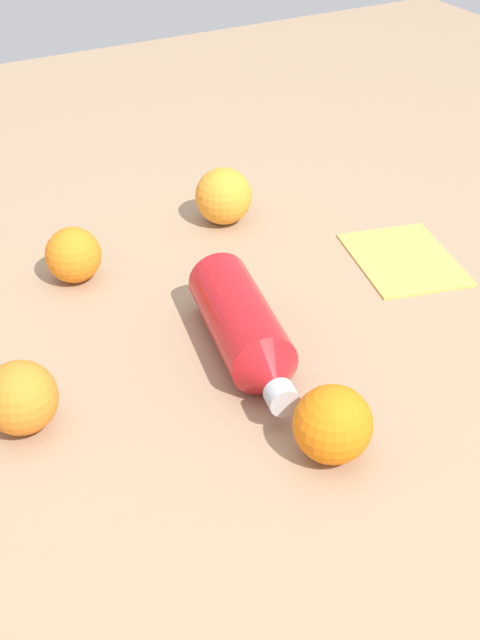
% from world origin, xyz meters
% --- Properties ---
extents(ground_plane, '(2.40, 2.40, 0.00)m').
position_xyz_m(ground_plane, '(0.00, 0.00, 0.00)').
color(ground_plane, '#9E7F60').
extents(water_bottle, '(0.26, 0.12, 0.08)m').
position_xyz_m(water_bottle, '(0.02, 0.01, 0.04)').
color(water_bottle, red).
rests_on(water_bottle, ground_plane).
extents(orange_0, '(0.07, 0.07, 0.07)m').
position_xyz_m(orange_0, '(0.28, 0.12, 0.04)').
color(orange_0, orange).
rests_on(orange_0, ground_plane).
extents(orange_1, '(0.08, 0.08, 0.08)m').
position_xyz_m(orange_1, '(0.02, 0.27, 0.04)').
color(orange_1, orange).
rests_on(orange_1, ground_plane).
extents(orange_2, '(0.08, 0.08, 0.08)m').
position_xyz_m(orange_2, '(-0.16, 0.02, 0.04)').
color(orange_2, orange).
rests_on(orange_2, ground_plane).
extents(orange_3, '(0.08, 0.08, 0.08)m').
position_xyz_m(orange_3, '(0.33, -0.12, 0.04)').
color(orange_3, orange).
rests_on(orange_3, ground_plane).
extents(folded_napkin, '(0.20, 0.17, 0.01)m').
position_xyz_m(folded_napkin, '(0.11, -0.29, 0.00)').
color(folded_napkin, '#E5B24C').
rests_on(folded_napkin, ground_plane).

